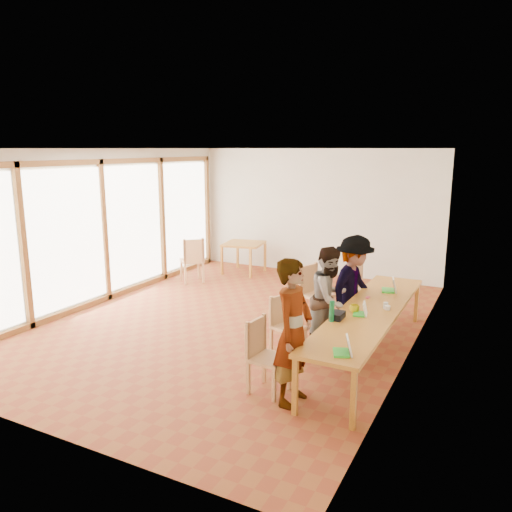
% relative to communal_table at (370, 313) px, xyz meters
% --- Properties ---
extents(ground, '(8.00, 8.00, 0.00)m').
position_rel_communal_table_xyz_m(ground, '(-2.50, 0.49, -0.70)').
color(ground, brown).
rests_on(ground, ground).
extents(wall_back, '(6.00, 0.10, 3.00)m').
position_rel_communal_table_xyz_m(wall_back, '(-2.50, 4.49, 0.80)').
color(wall_back, beige).
rests_on(wall_back, ground).
extents(wall_front, '(6.00, 0.10, 3.00)m').
position_rel_communal_table_xyz_m(wall_front, '(-2.50, -3.51, 0.80)').
color(wall_front, beige).
rests_on(wall_front, ground).
extents(wall_right, '(0.10, 8.00, 3.00)m').
position_rel_communal_table_xyz_m(wall_right, '(0.50, 0.49, 0.80)').
color(wall_right, beige).
rests_on(wall_right, ground).
extents(window_wall, '(0.10, 8.00, 3.00)m').
position_rel_communal_table_xyz_m(window_wall, '(-5.46, 0.49, 0.80)').
color(window_wall, white).
rests_on(window_wall, ground).
extents(ceiling, '(6.00, 8.00, 0.04)m').
position_rel_communal_table_xyz_m(ceiling, '(-2.50, 0.49, 2.32)').
color(ceiling, white).
rests_on(ceiling, wall_back).
extents(communal_table, '(0.80, 4.00, 0.75)m').
position_rel_communal_table_xyz_m(communal_table, '(0.00, 0.00, 0.00)').
color(communal_table, '#C3822B').
rests_on(communal_table, ground).
extents(side_table, '(0.90, 0.90, 0.75)m').
position_rel_communal_table_xyz_m(side_table, '(-4.05, 3.69, -0.03)').
color(side_table, '#C3822B').
rests_on(side_table, ground).
extents(chair_near, '(0.48, 0.48, 0.50)m').
position_rel_communal_table_xyz_m(chair_near, '(-0.94, -1.56, -0.13)').
color(chair_near, tan).
rests_on(chair_near, ground).
extents(chair_mid, '(0.53, 0.53, 0.47)m').
position_rel_communal_table_xyz_m(chair_mid, '(-1.19, -0.35, -0.16)').
color(chair_mid, tan).
rests_on(chair_mid, ground).
extents(chair_far, '(0.60, 0.60, 0.53)m').
position_rel_communal_table_xyz_m(chair_far, '(-1.33, 1.21, -0.09)').
color(chair_far, tan).
rests_on(chair_far, ground).
extents(chair_empty, '(0.55, 0.55, 0.52)m').
position_rel_communal_table_xyz_m(chair_empty, '(-0.71, 2.06, -0.11)').
color(chair_empty, tan).
rests_on(chair_empty, ground).
extents(chair_spare, '(0.68, 0.68, 0.55)m').
position_rel_communal_table_xyz_m(chair_spare, '(-4.63, 2.34, -0.07)').
color(chair_spare, tan).
rests_on(chair_spare, ground).
extents(person_near, '(0.44, 0.66, 1.77)m').
position_rel_communal_table_xyz_m(person_near, '(-0.49, -1.66, 0.18)').
color(person_near, gray).
rests_on(person_near, ground).
extents(person_mid, '(0.76, 0.89, 1.59)m').
position_rel_communal_table_xyz_m(person_mid, '(-0.63, 0.10, 0.09)').
color(person_mid, gray).
rests_on(person_mid, ground).
extents(person_far, '(0.82, 1.19, 1.69)m').
position_rel_communal_table_xyz_m(person_far, '(-0.43, 0.65, 0.14)').
color(person_far, gray).
rests_on(person_far, ground).
extents(laptop_near, '(0.28, 0.30, 0.21)m').
position_rel_communal_table_xyz_m(laptop_near, '(0.15, -1.69, 0.10)').
color(laptop_near, green).
rests_on(laptop_near, communal_table).
extents(laptop_mid, '(0.23, 0.25, 0.18)m').
position_rel_communal_table_xyz_m(laptop_mid, '(-0.04, -0.29, 0.10)').
color(laptop_mid, green).
rests_on(laptop_mid, communal_table).
extents(laptop_far, '(0.29, 0.31, 0.23)m').
position_rel_communal_table_xyz_m(laptop_far, '(0.07, 1.06, 0.11)').
color(laptop_far, green).
rests_on(laptop_far, communal_table).
extents(yellow_mug, '(0.16, 0.16, 0.11)m').
position_rel_communal_table_xyz_m(yellow_mug, '(-0.16, -0.23, 0.10)').
color(yellow_mug, gold).
rests_on(yellow_mug, communal_table).
extents(green_bottle, '(0.07, 0.07, 0.28)m').
position_rel_communal_table_xyz_m(green_bottle, '(-0.33, -0.74, 0.19)').
color(green_bottle, '#126535').
rests_on(green_bottle, communal_table).
extents(clear_glass, '(0.07, 0.07, 0.09)m').
position_rel_communal_table_xyz_m(clear_glass, '(0.19, 0.14, 0.09)').
color(clear_glass, silver).
rests_on(clear_glass, communal_table).
extents(condiment_cup, '(0.08, 0.08, 0.06)m').
position_rel_communal_table_xyz_m(condiment_cup, '(0.23, 0.09, 0.08)').
color(condiment_cup, white).
rests_on(condiment_cup, communal_table).
extents(pink_phone, '(0.05, 0.10, 0.01)m').
position_rel_communal_table_xyz_m(pink_phone, '(-0.17, 0.54, 0.05)').
color(pink_phone, '#D0304C').
rests_on(pink_phone, communal_table).
extents(black_pouch, '(0.16, 0.26, 0.09)m').
position_rel_communal_table_xyz_m(black_pouch, '(-0.29, -0.60, 0.09)').
color(black_pouch, black).
rests_on(black_pouch, communal_table).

